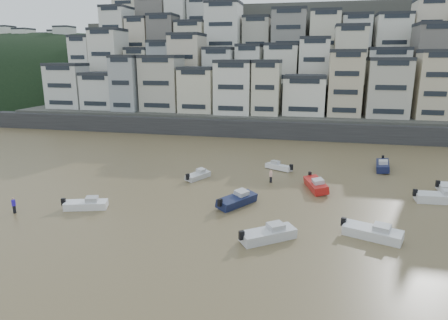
% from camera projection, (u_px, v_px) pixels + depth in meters
% --- Properties ---
extents(sea_strip, '(340.00, 340.00, 0.00)m').
position_uv_depth(sea_strip, '(38.00, 94.00, 182.11)').
color(sea_strip, '#4D666E').
rests_on(sea_strip, ground).
extents(harbor_wall, '(140.00, 3.00, 3.50)m').
position_uv_depth(harbor_wall, '(294.00, 130.00, 80.59)').
color(harbor_wall, '#38383A').
rests_on(harbor_wall, ground).
extents(hillside, '(141.04, 66.00, 50.00)m').
position_uv_depth(hillside, '(320.00, 68.00, 114.40)').
color(hillside, '#4C4C47').
rests_on(hillside, ground).
extents(headland, '(216.00, 135.00, 53.33)m').
position_uv_depth(headland, '(53.00, 96.00, 169.46)').
color(headland, black).
rests_on(headland, ground).
extents(boat_a, '(5.68, 4.91, 1.55)m').
position_uv_depth(boat_a, '(268.00, 232.00, 35.99)').
color(boat_a, silver).
rests_on(boat_a, ground).
extents(boat_b, '(5.94, 3.72, 1.54)m').
position_uv_depth(boat_b, '(373.00, 231.00, 36.34)').
color(boat_b, silver).
rests_on(boat_b, ground).
extents(boat_c, '(4.55, 5.83, 1.55)m').
position_uv_depth(boat_c, '(237.00, 199.00, 44.50)').
color(boat_c, '#141C40').
rests_on(boat_c, ground).
extents(boat_d, '(6.15, 2.35, 1.65)m').
position_uv_depth(boat_d, '(441.00, 196.00, 45.38)').
color(boat_d, silver).
rests_on(boat_d, ground).
extents(boat_e, '(3.53, 6.22, 1.61)m').
position_uv_depth(boat_e, '(316.00, 183.00, 49.84)').
color(boat_e, '#B51916').
rests_on(boat_e, ground).
extents(boat_f, '(3.15, 4.58, 1.20)m').
position_uv_depth(boat_f, '(198.00, 175.00, 54.27)').
color(boat_f, silver).
rests_on(boat_f, ground).
extents(boat_h, '(4.61, 3.36, 1.21)m').
position_uv_depth(boat_h, '(279.00, 166.00, 58.70)').
color(boat_h, white).
rests_on(boat_h, ground).
extents(boat_i, '(2.76, 6.25, 1.65)m').
position_uv_depth(boat_i, '(383.00, 164.00, 58.74)').
color(boat_i, '#13193E').
rests_on(boat_i, ground).
extents(boat_j, '(5.23, 3.00, 1.36)m').
position_uv_depth(boat_j, '(86.00, 203.00, 43.48)').
color(boat_j, white).
rests_on(boat_j, ground).
extents(person_blue, '(0.44, 0.44, 1.74)m').
position_uv_depth(person_blue, '(14.00, 205.00, 42.28)').
color(person_blue, '#2F1BCF').
rests_on(person_blue, ground).
extents(person_pink, '(0.44, 0.44, 1.74)m').
position_uv_depth(person_pink, '(271.00, 176.00, 52.63)').
color(person_pink, beige).
rests_on(person_pink, ground).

